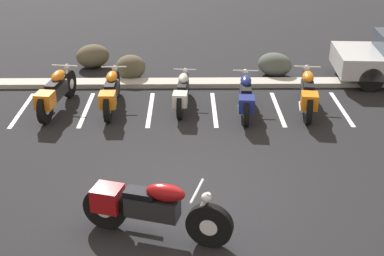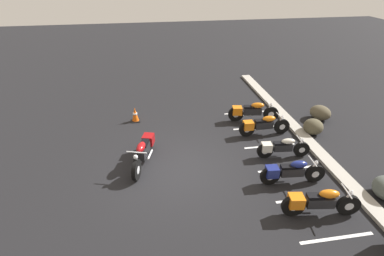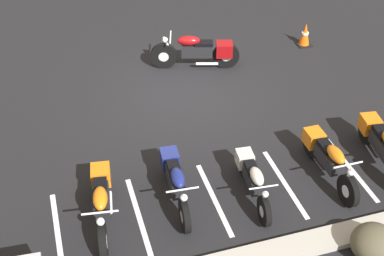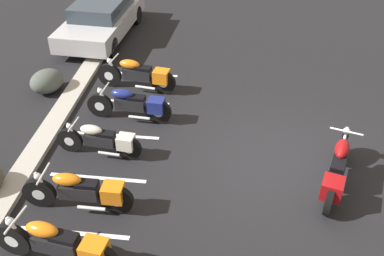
% 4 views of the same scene
% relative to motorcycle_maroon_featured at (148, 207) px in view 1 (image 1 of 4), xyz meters
% --- Properties ---
extents(ground, '(60.00, 60.00, 0.00)m').
position_rel_motorcycle_maroon_featured_xyz_m(ground, '(0.65, 1.08, -0.50)').
color(ground, black).
extents(motorcycle_maroon_featured, '(2.35, 0.99, 0.95)m').
position_rel_motorcycle_maroon_featured_xyz_m(motorcycle_maroon_featured, '(0.00, 0.00, 0.00)').
color(motorcycle_maroon_featured, black).
rests_on(motorcycle_maroon_featured, ground).
extents(parked_bike_0, '(0.74, 2.29, 0.91)m').
position_rel_motorcycle_maroon_featured_xyz_m(parked_bike_0, '(-2.49, 4.88, -0.02)').
color(parked_bike_0, black).
rests_on(parked_bike_0, ground).
extents(parked_bike_1, '(0.62, 2.20, 0.87)m').
position_rel_motorcycle_maroon_featured_xyz_m(parked_bike_1, '(-1.19, 4.92, -0.04)').
color(parked_bike_1, black).
rests_on(parked_bike_1, ground).
extents(parked_bike_2, '(0.57, 1.99, 0.78)m').
position_rel_motorcycle_maroon_featured_xyz_m(parked_bike_2, '(0.49, 5.01, -0.09)').
color(parked_bike_2, black).
rests_on(parked_bike_2, ground).
extents(parked_bike_3, '(0.61, 2.17, 0.85)m').
position_rel_motorcycle_maroon_featured_xyz_m(parked_bike_3, '(1.97, 4.65, -0.05)').
color(parked_bike_3, black).
rests_on(parked_bike_3, ground).
extents(parked_bike_4, '(0.73, 2.26, 0.89)m').
position_rel_motorcycle_maroon_featured_xyz_m(parked_bike_4, '(3.43, 4.79, -0.03)').
color(parked_bike_4, black).
rests_on(parked_bike_4, ground).
extents(concrete_curb, '(18.00, 0.50, 0.12)m').
position_rel_motorcycle_maroon_featured_xyz_m(concrete_curb, '(0.65, 6.58, -0.44)').
color(concrete_curb, '#A8A399').
rests_on(concrete_curb, ground).
extents(landscape_rock_0, '(1.23, 1.17, 0.64)m').
position_rel_motorcycle_maroon_featured_xyz_m(landscape_rock_0, '(3.06, 7.32, -0.18)').
color(landscape_rock_0, '#474E49').
rests_on(landscape_rock_0, ground).
extents(landscape_rock_1, '(1.23, 1.16, 0.66)m').
position_rel_motorcycle_maroon_featured_xyz_m(landscape_rock_1, '(-2.14, 8.11, -0.17)').
color(landscape_rock_1, brown).
rests_on(landscape_rock_1, ground).
extents(landscape_rock_2, '(1.05, 1.04, 0.66)m').
position_rel_motorcycle_maroon_featured_xyz_m(landscape_rock_2, '(-0.94, 7.10, -0.17)').
color(landscape_rock_2, '#4E4835').
rests_on(landscape_rock_2, ground).
extents(stall_line_0, '(0.10, 2.10, 0.00)m').
position_rel_motorcycle_maroon_featured_xyz_m(stall_line_0, '(-3.36, 4.94, -0.50)').
color(stall_line_0, white).
rests_on(stall_line_0, ground).
extents(stall_line_1, '(0.10, 2.10, 0.00)m').
position_rel_motorcycle_maroon_featured_xyz_m(stall_line_1, '(-1.82, 4.94, -0.50)').
color(stall_line_1, white).
rests_on(stall_line_1, ground).
extents(stall_line_2, '(0.10, 2.10, 0.00)m').
position_rel_motorcycle_maroon_featured_xyz_m(stall_line_2, '(-0.28, 4.94, -0.50)').
color(stall_line_2, white).
rests_on(stall_line_2, ground).
extents(stall_line_3, '(0.10, 2.10, 0.00)m').
position_rel_motorcycle_maroon_featured_xyz_m(stall_line_3, '(1.26, 4.94, -0.50)').
color(stall_line_3, white).
rests_on(stall_line_3, ground).
extents(stall_line_4, '(0.10, 2.10, 0.00)m').
position_rel_motorcycle_maroon_featured_xyz_m(stall_line_4, '(2.79, 4.94, -0.50)').
color(stall_line_4, white).
rests_on(stall_line_4, ground).
extents(stall_line_5, '(0.10, 2.10, 0.00)m').
position_rel_motorcycle_maroon_featured_xyz_m(stall_line_5, '(4.33, 4.94, -0.50)').
color(stall_line_5, white).
rests_on(stall_line_5, ground).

